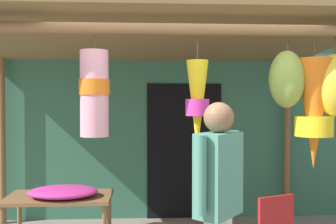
{
  "coord_description": "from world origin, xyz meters",
  "views": [
    {
      "loc": [
        -0.36,
        -3.48,
        1.73
      ],
      "look_at": [
        -0.1,
        1.19,
        1.61
      ],
      "focal_mm": 41.45,
      "sensor_mm": 36.0,
      "label": 1
    }
  ],
  "objects": [
    {
      "name": "market_stall_canopy",
      "position": [
        -0.19,
        0.84,
        2.3
      ],
      "size": [
        4.62,
        2.68,
        2.65
      ],
      "color": "brown",
      "rests_on": "ground_plane"
    },
    {
      "name": "display_table",
      "position": [
        -1.35,
        0.95,
        0.59
      ],
      "size": [
        1.17,
        0.65,
        0.67
      ],
      "color": "brown",
      "rests_on": "ground_plane"
    },
    {
      "name": "shop_facade",
      "position": [
        0.0,
        2.37,
        2.17
      ],
      "size": [
        9.36,
        0.29,
        4.35
      ],
      "color": "#387056",
      "rests_on": "ground_plane"
    },
    {
      "name": "flower_heap_on_table",
      "position": [
        -1.27,
        0.86,
        0.73
      ],
      "size": [
        0.77,
        0.54,
        0.12
      ],
      "color": "#D13399",
      "rests_on": "display_table"
    },
    {
      "name": "vendor_in_orange",
      "position": [
        0.19,
        -0.54,
        1.03
      ],
      "size": [
        0.43,
        0.47,
        1.73
      ],
      "color": "silver",
      "rests_on": "ground_plane"
    }
  ]
}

